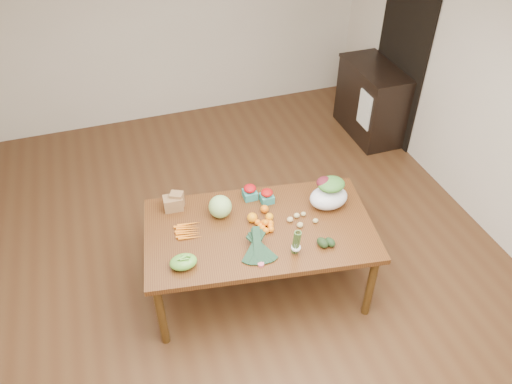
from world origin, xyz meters
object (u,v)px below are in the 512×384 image
object	(u,v)px
mandarin_cluster	(266,224)
salad_bag	(329,194)
kale_bunch	(259,249)
cabinet	(371,101)
paper_bag	(173,202)
cabbage	(220,207)
asparagus_bundle	(296,242)
dining_table	(259,258)

from	to	relation	value
mandarin_cluster	salad_bag	xyz separation A→B (m)	(0.62, 0.09, 0.09)
mandarin_cluster	kale_bunch	size ratio (longest dim) A/B	0.45
cabinet	salad_bag	bearing A→B (deg)	-128.19
paper_bag	salad_bag	size ratio (longest dim) A/B	0.64
paper_bag	cabbage	distance (m)	0.43
kale_bunch	asparagus_bundle	world-z (taller)	asparagus_bundle
cabinet	kale_bunch	distance (m)	3.33
paper_bag	asparagus_bundle	bearing A→B (deg)	-45.78
mandarin_cluster	kale_bunch	distance (m)	0.33
dining_table	asparagus_bundle	bearing A→B (deg)	-55.05
mandarin_cluster	kale_bunch	bearing A→B (deg)	-118.79
dining_table	mandarin_cluster	world-z (taller)	mandarin_cluster
kale_bunch	asparagus_bundle	xyz separation A→B (m)	(0.29, -0.07, 0.05)
paper_bag	asparagus_bundle	world-z (taller)	asparagus_bundle
salad_bag	kale_bunch	bearing A→B (deg)	-154.01
asparagus_bundle	cabinet	bearing A→B (deg)	58.74
dining_table	salad_bag	size ratio (longest dim) A/B	5.59
paper_bag	mandarin_cluster	bearing A→B (deg)	-35.23
mandarin_cluster	paper_bag	bearing A→B (deg)	144.77
cabinet	asparagus_bundle	size ratio (longest dim) A/B	4.08
cabinet	cabbage	world-z (taller)	cabbage
dining_table	mandarin_cluster	bearing A→B (deg)	-5.34
cabinet	asparagus_bundle	bearing A→B (deg)	-130.14
mandarin_cluster	salad_bag	world-z (taller)	salad_bag
dining_table	asparagus_bundle	xyz separation A→B (m)	(0.18, -0.37, 0.50)
asparagus_bundle	salad_bag	world-z (taller)	salad_bag
paper_bag	asparagus_bundle	xyz separation A→B (m)	(0.82, -0.84, 0.05)
dining_table	paper_bag	distance (m)	0.91
dining_table	cabbage	xyz separation A→B (m)	(-0.27, 0.26, 0.47)
salad_bag	cabbage	bearing A→B (deg)	169.11
cabbage	kale_bunch	world-z (taller)	cabbage
cabinet	kale_bunch	world-z (taller)	cabinet
cabbage	salad_bag	size ratio (longest dim) A/B	0.58
cabinet	asparagus_bundle	xyz separation A→B (m)	(-2.04, -2.42, 0.40)
cabinet	kale_bunch	xyz separation A→B (m)	(-2.33, -2.35, 0.36)
salad_bag	paper_bag	bearing A→B (deg)	163.14
kale_bunch	salad_bag	size ratio (longest dim) A/B	1.17
paper_bag	salad_bag	distance (m)	1.36
cabinet	cabbage	xyz separation A→B (m)	(-2.49, -1.79, 0.38)
cabinet	mandarin_cluster	bearing A→B (deg)	-136.43
asparagus_bundle	salad_bag	bearing A→B (deg)	51.27
cabbage	salad_bag	bearing A→B (deg)	-10.89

